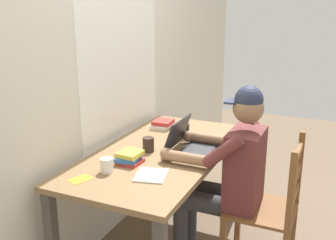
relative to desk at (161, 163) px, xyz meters
The scene contains 13 objects.
back_wall 0.79m from the desk, 89.37° to the left, with size 6.00×0.08×2.60m.
desk is the anchor object (origin of this frame).
seated_person 0.47m from the desk, 86.74° to the right, with size 0.50×0.60×1.25m.
wooden_chair 0.78m from the desk, 87.96° to the right, with size 0.42×0.42×0.94m.
laptop 0.24m from the desk, 73.94° to the right, with size 0.33×0.31×0.23m.
computer_mouse 0.44m from the desk, 41.75° to the right, with size 0.06×0.10×0.03m, color #232328.
coffee_mug_white 0.50m from the desk, 163.14° to the left, with size 0.11×0.08×0.09m.
coffee_mug_dark 0.16m from the desk, 126.22° to the left, with size 0.12×0.08×0.10m.
coffee_mug_spare 0.35m from the desk, ahead, with size 0.12×0.08×0.10m.
book_stack_main 0.53m from the desk, 23.80° to the left, with size 0.20×0.16×0.06m.
book_stack_side 0.32m from the desk, 162.63° to the left, with size 0.19×0.16×0.07m.
paper_pile_near_laptop 0.43m from the desk, 162.36° to the right, with size 0.20×0.17×0.01m, color white.
landscape_photo_print 0.65m from the desk, 160.23° to the left, with size 0.13×0.09×0.00m, color gold.
Camera 1 is at (-2.29, -1.09, 1.72)m, focal length 42.44 mm.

